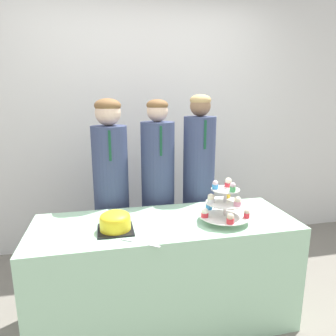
{
  "coord_description": "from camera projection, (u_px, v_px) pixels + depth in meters",
  "views": [
    {
      "loc": [
        -0.38,
        -1.48,
        1.52
      ],
      "look_at": [
        0.02,
        0.34,
        1.09
      ],
      "focal_mm": 32.0,
      "sensor_mm": 36.0,
      "label": 1
    }
  ],
  "objects": [
    {
      "name": "student_0",
      "position": [
        112.0,
        200.0,
        2.36
      ],
      "size": [
        0.27,
        0.28,
        1.53
      ],
      "color": "#384266",
      "rests_on": "ground_plane"
    },
    {
      "name": "cupcake_stand",
      "position": [
        224.0,
        204.0,
        1.93
      ],
      "size": [
        0.33,
        0.33,
        0.28
      ],
      "color": "silver",
      "rests_on": "table"
    },
    {
      "name": "student_1",
      "position": [
        158.0,
        199.0,
        2.44
      ],
      "size": [
        0.26,
        0.27,
        1.52
      ],
      "color": "#384266",
      "rests_on": "ground_plane"
    },
    {
      "name": "table",
      "position": [
        166.0,
        272.0,
        2.04
      ],
      "size": [
        1.71,
        0.61,
        0.74
      ],
      "color": "#A8DBB2",
      "rests_on": "ground_plane"
    },
    {
      "name": "student_2",
      "position": [
        198.0,
        194.0,
        2.51
      ],
      "size": [
        0.26,
        0.26,
        1.56
      ],
      "color": "#384266",
      "rests_on": "ground_plane"
    },
    {
      "name": "wall_back",
      "position": [
        140.0,
        117.0,
        3.02
      ],
      "size": [
        9.0,
        0.06,
        2.7
      ],
      "color": "silver",
      "rests_on": "ground_plane"
    },
    {
      "name": "round_cake",
      "position": [
        115.0,
        221.0,
        1.81
      ],
      "size": [
        0.21,
        0.21,
        0.12
      ],
      "color": "black",
      "rests_on": "table"
    },
    {
      "name": "cake_knife",
      "position": [
        134.0,
        242.0,
        1.68
      ],
      "size": [
        0.21,
        0.15,
        0.01
      ],
      "rotation": [
        0.0,
        0.0,
        -0.61
      ],
      "color": "silver",
      "rests_on": "table"
    }
  ]
}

